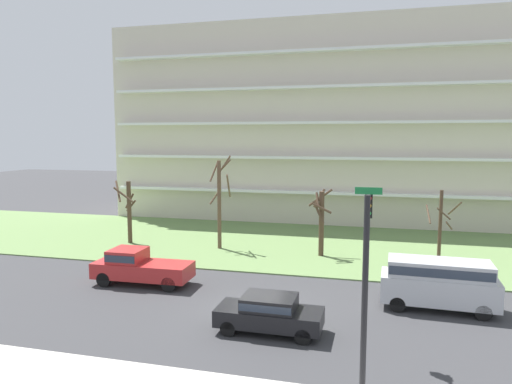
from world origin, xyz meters
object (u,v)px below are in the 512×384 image
at_px(tree_left, 220,199).
at_px(sedan_black_near_left, 269,312).
at_px(traffic_signal_mast, 366,254).
at_px(tree_far_left, 128,209).
at_px(van_silver_center_right, 439,281).
at_px(tree_right, 441,227).
at_px(pickup_red_center_left, 139,266).
at_px(tree_center, 321,219).

xyz_separation_m(tree_left, sedan_black_near_left, (6.65, -13.32, -2.77)).
bearing_deg(traffic_signal_mast, sedan_black_near_left, 141.07).
bearing_deg(tree_far_left, van_silver_center_right, -22.39).
distance_m(tree_right, traffic_signal_mast, 15.72).
bearing_deg(pickup_red_center_left, tree_left, -102.53).
relative_size(pickup_red_center_left, van_silver_center_right, 1.03).
height_order(tree_right, van_silver_center_right, tree_right).
bearing_deg(tree_right, van_silver_center_right, -97.59).
relative_size(tree_center, sedan_black_near_left, 1.04).
distance_m(tree_far_left, pickup_red_center_left, 10.40).
distance_m(tree_far_left, tree_left, 7.32).
xyz_separation_m(pickup_red_center_left, van_silver_center_right, (15.52, 0.01, 0.38)).
bearing_deg(van_silver_center_right, tree_far_left, -20.09).
bearing_deg(sedan_black_near_left, tree_center, 87.67).
bearing_deg(traffic_signal_mast, tree_right, 74.29).
bearing_deg(pickup_red_center_left, traffic_signal_mast, 146.75).
height_order(tree_center, traffic_signal_mast, traffic_signal_mast).
height_order(tree_far_left, van_silver_center_right, tree_far_left).
bearing_deg(van_silver_center_right, traffic_signal_mast, 69.29).
distance_m(tree_left, van_silver_center_right, 16.51).
distance_m(tree_far_left, tree_right, 22.05).
bearing_deg(tree_right, tree_left, 174.52).
bearing_deg(tree_far_left, tree_left, 1.23).
distance_m(tree_center, pickup_red_center_left, 12.49).
relative_size(sedan_black_near_left, traffic_signal_mast, 0.69).
bearing_deg(pickup_red_center_left, tree_far_left, -58.93).
height_order(tree_right, traffic_signal_mast, traffic_signal_mast).
height_order(pickup_red_center_left, traffic_signal_mast, traffic_signal_mast).
bearing_deg(tree_right, sedan_black_near_left, -124.30).
xyz_separation_m(tree_right, traffic_signal_mast, (-4.23, -15.04, 1.73)).
bearing_deg(tree_right, traffic_signal_mast, -105.71).
bearing_deg(sedan_black_near_left, tree_left, 117.12).
relative_size(tree_far_left, tree_center, 1.05).
bearing_deg(pickup_red_center_left, sedan_black_near_left, 150.44).
xyz_separation_m(tree_left, tree_right, (14.76, -1.42, -1.02)).
bearing_deg(van_silver_center_right, tree_right, -95.30).
bearing_deg(tree_center, traffic_signal_mast, -78.67).
height_order(van_silver_center_right, traffic_signal_mast, traffic_signal_mast).
distance_m(tree_far_left, van_silver_center_right, 22.78).
relative_size(van_silver_center_right, traffic_signal_mast, 0.82).
xyz_separation_m(tree_center, pickup_red_center_left, (-9.05, -8.46, -1.58)).
distance_m(tree_left, tree_center, 7.39).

